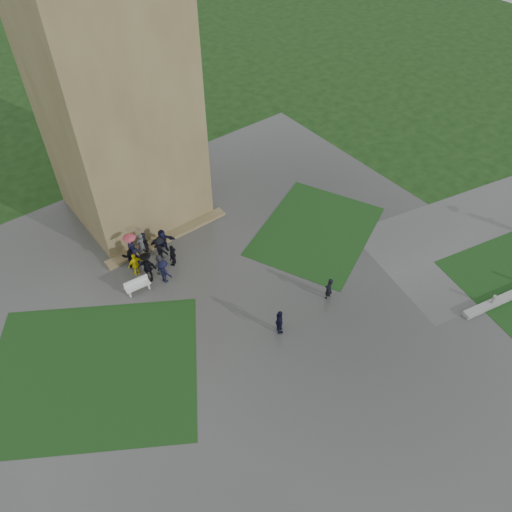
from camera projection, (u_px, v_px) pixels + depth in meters
ground at (264, 340)px, 28.06m from camera, size 120.00×120.00×0.00m
plaza at (243, 318)px, 29.18m from camera, size 34.00×34.00×0.02m
lawn_inset_left at (93, 371)px, 26.62m from camera, size 14.10×13.46×0.01m
lawn_inset_right at (316, 231)px, 34.51m from camera, size 11.12×10.15×0.01m
tower at (112, 90)px, 30.10m from camera, size 8.00×8.00×18.00m
tower_plinth at (168, 237)px, 33.91m from camera, size 9.00×0.80×0.22m
bench at (137, 285)px, 30.34m from camera, size 1.58×0.61×0.89m
visitor_cluster at (150, 254)px, 31.49m from camera, size 3.86×3.92×2.46m
pedestrian_mid at (279, 322)px, 27.84m from camera, size 0.97×1.18×1.75m
pedestrian_near at (329, 289)px, 29.70m from camera, size 0.64×0.47×1.60m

